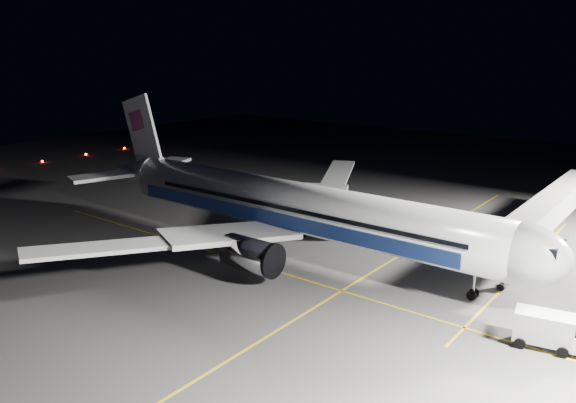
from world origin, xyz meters
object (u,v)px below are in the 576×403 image
(baggage_tug, at_px, (289,206))
(safety_cone_b, at_px, (302,220))
(jet_bridge, at_px, (546,211))
(safety_cone_a, at_px, (264,227))
(safety_cone_c, at_px, (328,214))
(airliner, at_px, (288,206))
(service_truck, at_px, (551,330))

(baggage_tug, relative_size, safety_cone_b, 3.62)
(jet_bridge, xyz_separation_m, baggage_tug, (-32.91, -5.08, -3.89))
(safety_cone_a, relative_size, safety_cone_b, 0.98)
(safety_cone_a, xyz_separation_m, safety_cone_c, (3.12, 10.00, -0.00))
(jet_bridge, height_order, baggage_tug, jet_bridge)
(safety_cone_a, bearing_deg, safety_cone_b, 69.09)
(jet_bridge, bearing_deg, airliner, -141.96)
(airliner, xyz_separation_m, service_truck, (29.42, -5.17, -3.66))
(service_truck, bearing_deg, safety_cone_a, 154.84)
(safety_cone_a, distance_m, safety_cone_b, 5.77)
(airliner, height_order, baggage_tug, airliner)
(jet_bridge, relative_size, safety_cone_a, 53.27)
(jet_bridge, distance_m, safety_cone_c, 27.52)
(jet_bridge, bearing_deg, baggage_tug, -171.23)
(baggage_tug, bearing_deg, safety_cone_b, -49.70)
(airliner, distance_m, safety_cone_b, 11.63)
(baggage_tug, distance_m, safety_cone_c, 6.13)
(airliner, bearing_deg, jet_bridge, 38.04)
(safety_cone_b, relative_size, safety_cone_c, 1.03)
(safety_cone_a, bearing_deg, baggage_tug, 107.97)
(safety_cone_c, bearing_deg, safety_cone_a, -107.31)
(safety_cone_b, bearing_deg, safety_cone_c, 77.07)
(safety_cone_a, distance_m, safety_cone_c, 10.47)
(jet_bridge, height_order, safety_cone_b, jet_bridge)
(service_truck, relative_size, safety_cone_b, 8.84)
(airliner, height_order, jet_bridge, airliner)
(baggage_tug, relative_size, safety_cone_a, 3.68)
(baggage_tug, xyz_separation_m, safety_cone_c, (6.03, 1.02, -0.37))
(service_truck, bearing_deg, safety_cone_c, 139.02)
(jet_bridge, relative_size, safety_cone_c, 54.10)
(service_truck, relative_size, safety_cone_a, 9.00)
(airliner, bearing_deg, safety_cone_c, 105.21)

